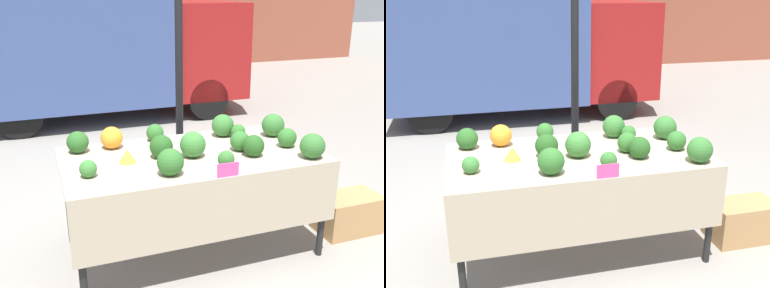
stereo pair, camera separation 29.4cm
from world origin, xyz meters
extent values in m
plane|color=gray|center=(0.00, 0.00, 0.00)|extent=(40.00, 40.00, 0.00)
cylinder|color=black|center=(0.21, 0.92, 1.11)|extent=(0.07, 0.07, 2.22)
cube|color=#384C84|center=(-0.46, 4.21, 1.30)|extent=(2.97, 1.90, 2.03)
cube|color=maroon|center=(1.61, 4.21, 1.02)|extent=(1.16, 1.75, 1.46)
cylinder|color=black|center=(1.49, 3.45, 0.32)|extent=(0.64, 0.22, 0.64)
cylinder|color=black|center=(1.49, 4.97, 0.32)|extent=(0.64, 0.22, 0.64)
cylinder|color=black|center=(-1.27, 3.45, 0.32)|extent=(0.64, 0.22, 0.64)
cylinder|color=black|center=(-1.27, 4.97, 0.32)|extent=(0.64, 0.22, 0.64)
cube|color=tan|center=(0.00, 0.00, 0.78)|extent=(1.90, 0.97, 0.03)
cube|color=tan|center=(0.00, -0.48, 0.55)|extent=(1.90, 0.01, 0.44)
cylinder|color=black|center=(-0.89, -0.43, 0.38)|extent=(0.05, 0.05, 0.76)
cylinder|color=black|center=(0.89, -0.43, 0.38)|extent=(0.05, 0.05, 0.76)
cylinder|color=black|center=(-0.89, 0.43, 0.38)|extent=(0.05, 0.05, 0.76)
cylinder|color=black|center=(0.89, 0.43, 0.38)|extent=(0.05, 0.05, 0.76)
sphere|color=orange|center=(-0.53, 0.33, 0.88)|extent=(0.17, 0.17, 0.17)
cone|color=#93B238|center=(-0.48, 0.00, 0.84)|extent=(0.12, 0.12, 0.10)
sphere|color=#2D6628|center=(0.75, -0.09, 0.87)|extent=(0.15, 0.15, 0.15)
sphere|color=#2D6628|center=(0.37, -0.04, 0.87)|extent=(0.15, 0.15, 0.15)
sphere|color=#285B23|center=(-0.79, 0.32, 0.88)|extent=(0.16, 0.16, 0.16)
sphere|color=#336B2D|center=(0.78, 0.18, 0.89)|extent=(0.19, 0.19, 0.19)
sphere|color=#387533|center=(-0.01, -0.05, 0.89)|extent=(0.19, 0.19, 0.19)
sphere|color=#336B2D|center=(0.39, 0.32, 0.89)|extent=(0.18, 0.18, 0.18)
sphere|color=#387533|center=(-0.78, -0.17, 0.85)|extent=(0.12, 0.12, 0.12)
sphere|color=#336B2D|center=(0.13, -0.32, 0.85)|extent=(0.12, 0.12, 0.12)
sphere|color=#2D6628|center=(0.47, 0.21, 0.86)|extent=(0.12, 0.12, 0.12)
sphere|color=#2D6628|center=(-0.18, 0.39, 0.86)|extent=(0.14, 0.14, 0.14)
sphere|color=#23511E|center=(0.41, -0.19, 0.87)|extent=(0.16, 0.16, 0.16)
sphere|color=#336B2D|center=(0.79, -0.37, 0.89)|extent=(0.18, 0.18, 0.18)
sphere|color=#23511E|center=(-0.23, 0.01, 0.88)|extent=(0.17, 0.17, 0.17)
sphere|color=#2D6628|center=(-0.26, -0.32, 0.89)|extent=(0.18, 0.18, 0.18)
cube|color=#EF4793|center=(0.08, -0.47, 0.84)|extent=(0.15, 0.01, 0.10)
cube|color=tan|center=(1.33, -0.20, 0.16)|extent=(0.52, 0.31, 0.32)
camera|label=1|loc=(-1.06, -2.93, 1.96)|focal=42.00mm
camera|label=2|loc=(-0.78, -3.02, 1.96)|focal=42.00mm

